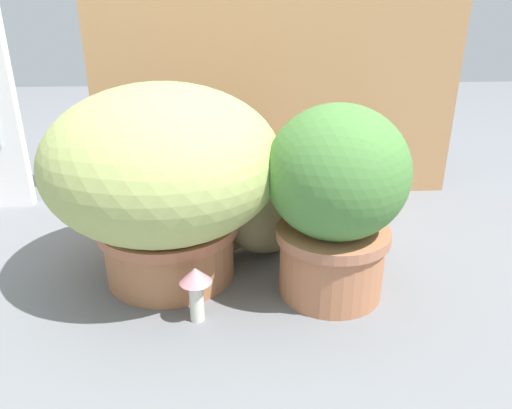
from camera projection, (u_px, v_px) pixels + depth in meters
The scene contains 6 objects.
ground_plane at pixel (242, 282), 1.16m from camera, with size 6.00×6.00×0.00m, color slate.
cardboard_backdrop at pixel (278, 60), 1.53m from camera, with size 1.20×0.03×0.91m, color tan.
grass_planter at pixel (164, 174), 1.10m from camera, with size 0.54×0.54×0.47m.
leafy_planter at pixel (335, 197), 1.04m from camera, with size 0.31×0.31×0.44m.
cat at pixel (275, 207), 1.28m from camera, with size 0.38×0.28×0.32m.
mushroom_ornament_pink at pixel (196, 284), 1.00m from camera, with size 0.07×0.07×0.13m.
Camera 1 is at (-0.04, -1.00, 0.63)m, focal length 33.84 mm.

